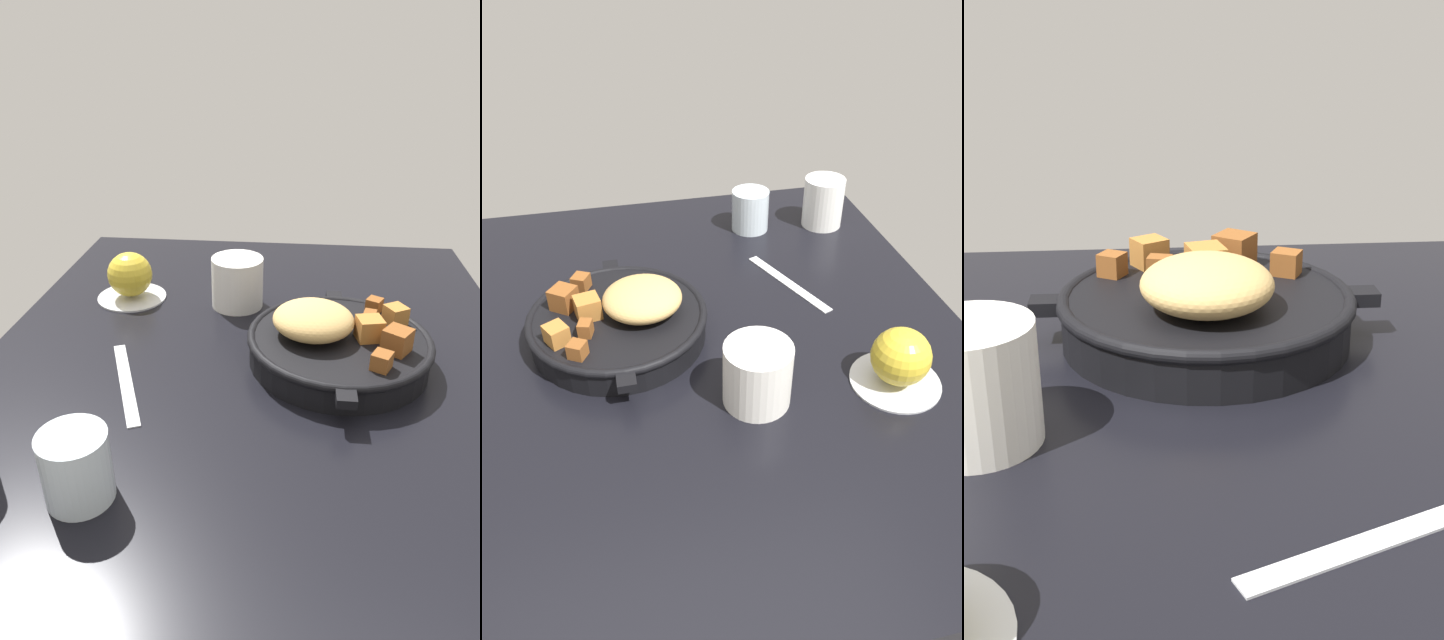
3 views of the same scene
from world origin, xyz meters
TOP-DOWN VIEW (x-y plane):
  - ground_plane at (0.00, 0.00)cm, footprint 90.71×77.13cm
  - cast_iron_skillet at (-2.43, -11.16)cm, footprint 29.60×25.25cm
  - saucer_plate at (15.00, 22.72)cm, footprint 11.78×11.78cm
  - red_apple at (15.00, 22.72)cm, footprint 7.57×7.57cm
  - butter_knife at (-10.37, 16.42)cm, footprint 18.46×8.67cm
  - ceramic_mug_white at (13.97, 4.22)cm, footprint 8.51×8.51cm
  - water_glass_short at (-29.98, 15.18)cm, footprint 6.82×6.82cm

SIDE VIEW (x-z plane):
  - ground_plane at x=0.00cm, z-range -2.40..0.00cm
  - butter_knife at x=-10.37cm, z-range 0.00..0.36cm
  - saucer_plate at x=15.00cm, z-range 0.00..0.60cm
  - cast_iron_skillet at x=-2.43cm, z-range -1.19..7.33cm
  - water_glass_short at x=-29.98cm, z-range 0.00..7.56cm
  - ceramic_mug_white at x=13.97cm, z-range 0.00..8.41cm
  - red_apple at x=15.00cm, z-range 0.60..8.17cm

